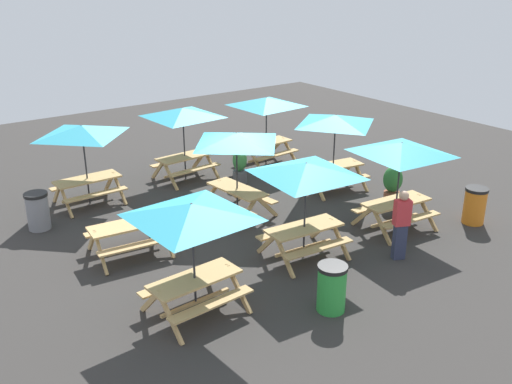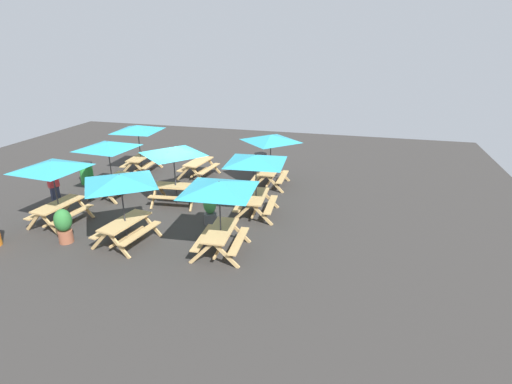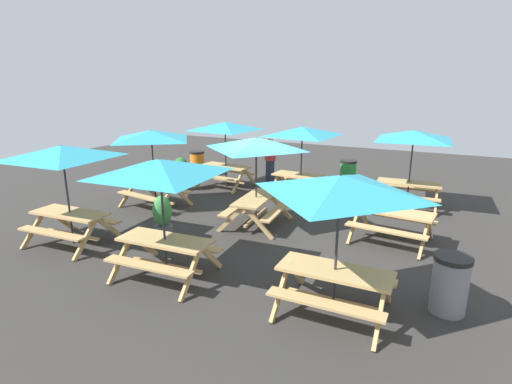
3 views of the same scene
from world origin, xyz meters
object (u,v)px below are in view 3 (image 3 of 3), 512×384
picnic_table_4 (152,141)px  picnic_table_5 (302,137)px  trash_bin_orange (197,163)px  potted_plant_1 (163,219)px  picnic_table_1 (161,176)px  person_standing (270,160)px  picnic_table_2 (256,150)px  potted_plant_0 (181,172)px  picnic_table_0 (392,219)px  picnic_table_3 (225,131)px  trash_bin_gray (450,284)px  picnic_table_8 (63,159)px  trash_bin_green (348,174)px  picnic_table_6 (413,141)px  picnic_table_7 (340,195)px

picnic_table_4 → picnic_table_5: bearing=-133.1°
trash_bin_orange → potted_plant_1: potted_plant_1 is taller
picnic_table_1 → person_standing: bearing=-84.2°
picnic_table_2 → picnic_table_4: 3.43m
picnic_table_2 → potted_plant_0: 4.59m
picnic_table_0 → trash_bin_orange: 8.84m
picnic_table_3 → trash_bin_gray: size_ratio=2.87×
trash_bin_gray → picnic_table_0: bearing=-64.2°
picnic_table_1 → picnic_table_8: size_ratio=1.00×
trash_bin_green → person_standing: (2.73, 0.65, 0.39)m
picnic_table_1 → picnic_table_5: size_ratio=1.00×
potted_plant_1 → person_standing: size_ratio=0.67×
potted_plant_0 → picnic_table_4: bearing=103.8°
potted_plant_1 → picnic_table_4: bearing=-46.1°
person_standing → picnic_table_4: bearing=91.1°
trash_bin_orange → picnic_table_8: bearing=101.5°
picnic_table_6 → picnic_table_7: bearing=83.5°
trash_bin_gray → potted_plant_0: size_ratio=0.86×
picnic_table_6 → picnic_table_7: size_ratio=1.21×
picnic_table_0 → picnic_table_6: 3.34m
picnic_table_6 → person_standing: bearing=-12.9°
picnic_table_7 → trash_bin_gray: 2.39m
picnic_table_1 → potted_plant_0: size_ratio=2.47×
picnic_table_1 → potted_plant_1: 2.29m
picnic_table_7 → person_standing: 8.75m
picnic_table_5 → picnic_table_6: (-3.20, -0.53, 0.00)m
picnic_table_8 → potted_plant_0: bearing=-86.4°
picnic_table_4 → potted_plant_1: (-1.99, 2.06, -1.43)m
trash_bin_green → picnic_table_1: bearing=80.2°
picnic_table_0 → trash_bin_gray: size_ratio=1.97×
picnic_table_1 → picnic_table_5: (-0.41, -6.24, 0.00)m
picnic_table_4 → potted_plant_1: 3.20m
picnic_table_4 → picnic_table_6: bearing=-145.2°
picnic_table_2 → picnic_table_4: (3.43, -0.09, 0.00)m
picnic_table_0 → trash_bin_green: trash_bin_green is taller
picnic_table_3 → trash_bin_gray: picnic_table_3 is taller
picnic_table_3 → picnic_table_5: same height
potted_plant_1 → picnic_table_6: bearing=-131.4°
picnic_table_3 → trash_bin_orange: picnic_table_3 is taller
trash_bin_gray → trash_bin_green: same height
picnic_table_7 → potted_plant_0: size_ratio=2.04×
picnic_table_3 → potted_plant_0: size_ratio=2.46×
picnic_table_4 → picnic_table_7: 7.16m
picnic_table_5 → picnic_table_8: same height
picnic_table_1 → trash_bin_green: (-1.43, -8.25, -1.49)m
picnic_table_1 → picnic_table_4: 4.65m
picnic_table_5 → potted_plant_1: size_ratio=2.52×
potted_plant_0 → potted_plant_1: bearing=121.7°
picnic_table_7 → trash_bin_orange: bearing=-44.1°
picnic_table_3 → potted_plant_1: 5.45m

